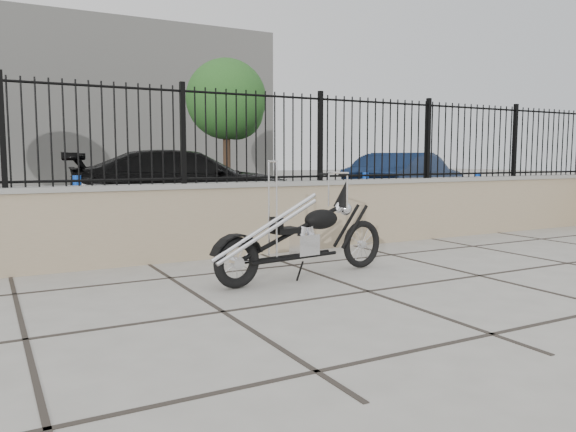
{
  "coord_description": "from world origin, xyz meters",
  "views": [
    {
      "loc": [
        -3.21,
        -4.28,
        1.29
      ],
      "look_at": [
        -0.25,
        1.15,
        0.64
      ],
      "focal_mm": 35.0,
      "sensor_mm": 36.0,
      "label": 1
    }
  ],
  "objects": [
    {
      "name": "bollard_c",
      "position": [
        5.9,
        4.15,
        0.47
      ],
      "size": [
        0.15,
        0.15,
        0.94
      ],
      "primitive_type": "cylinder",
      "rotation": [
        0.0,
        0.0,
        0.43
      ],
      "color": "blue",
      "rests_on": "ground_plane"
    },
    {
      "name": "car_blue",
      "position": [
        6.42,
        6.95,
        0.7
      ],
      "size": [
        4.49,
        3.08,
        1.4
      ],
      "primitive_type": "imported",
      "rotation": [
        0.0,
        0.0,
        1.99
      ],
      "color": "#101E3B",
      "rests_on": "parking_lot"
    },
    {
      "name": "bollard_a",
      "position": [
        -1.97,
        4.62,
        0.51
      ],
      "size": [
        0.13,
        0.13,
        1.02
      ],
      "primitive_type": "cylinder",
      "rotation": [
        0.0,
        0.0,
        -0.1
      ],
      "color": "blue",
      "rests_on": "ground_plane"
    },
    {
      "name": "parking_lot",
      "position": [
        0.0,
        12.5,
        0.0
      ],
      "size": [
        30.0,
        30.0,
        0.0
      ],
      "primitive_type": "plane",
      "color": "black",
      "rests_on": "ground"
    },
    {
      "name": "retaining_wall",
      "position": [
        0.0,
        2.5,
        0.48
      ],
      "size": [
        14.0,
        0.36,
        0.96
      ],
      "primitive_type": "cube",
      "color": "gray",
      "rests_on": "ground_plane"
    },
    {
      "name": "ground_plane",
      "position": [
        0.0,
        0.0,
        0.0
      ],
      "size": [
        90.0,
        90.0,
        0.0
      ],
      "primitive_type": "plane",
      "color": "#99968E",
      "rests_on": "ground"
    },
    {
      "name": "background_building",
      "position": [
        0.0,
        26.5,
        4.0
      ],
      "size": [
        22.0,
        6.0,
        8.0
      ],
      "primitive_type": "cube",
      "color": "beige",
      "rests_on": "ground_plane"
    },
    {
      "name": "iron_fence",
      "position": [
        0.0,
        2.5,
        1.56
      ],
      "size": [
        14.0,
        0.08,
        1.2
      ],
      "primitive_type": "cube",
      "color": "black",
      "rests_on": "retaining_wall"
    },
    {
      "name": "chopper_motorcycle",
      "position": [
        -0.25,
        0.85,
        0.64
      ],
      "size": [
        2.16,
        0.68,
        1.28
      ],
      "primitive_type": null,
      "rotation": [
        0.0,
        0.0,
        0.15
      ],
      "color": "black",
      "rests_on": "ground_plane"
    },
    {
      "name": "car_black",
      "position": [
        0.74,
        7.56,
        0.72
      ],
      "size": [
        5.32,
        3.08,
        1.45
      ],
      "primitive_type": "imported",
      "rotation": [
        0.0,
        0.0,
        1.35
      ],
      "color": "black",
      "rests_on": "parking_lot"
    },
    {
      "name": "tree_right",
      "position": [
        5.22,
        16.19,
        3.66
      ],
      "size": [
        3.1,
        3.1,
        5.23
      ],
      "rotation": [
        0.0,
        0.0,
        0.39
      ],
      "color": "#382619",
      "rests_on": "ground_plane"
    },
    {
      "name": "bollard_b",
      "position": [
        3.32,
        4.57,
        0.5
      ],
      "size": [
        0.13,
        0.13,
        0.99
      ],
      "primitive_type": "cylinder",
      "rotation": [
        0.0,
        0.0,
        0.07
      ],
      "color": "#0B53A6",
      "rests_on": "ground_plane"
    }
  ]
}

